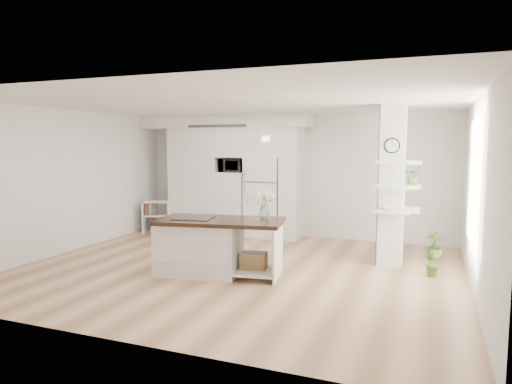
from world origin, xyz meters
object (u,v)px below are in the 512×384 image
refrigerator (265,197)px  kitchen_island (207,245)px  bookshelf (158,219)px  floor_plant_a (434,262)px

refrigerator → kitchen_island: 3.13m
kitchen_island → bookshelf: bearing=125.8°
refrigerator → bookshelf: size_ratio=2.37×
kitchen_island → bookshelf: 3.69m
refrigerator → kitchen_island: bearing=-86.9°
refrigerator → bookshelf: refrigerator is taller
kitchen_island → bookshelf: kitchen_island is taller
refrigerator → floor_plant_a: size_ratio=3.92×
refrigerator → floor_plant_a: (3.52, -1.99, -0.65)m
kitchen_island → floor_plant_a: 3.54m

